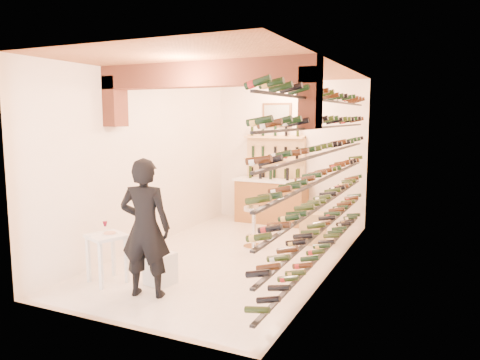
% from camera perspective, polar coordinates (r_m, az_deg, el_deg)
% --- Properties ---
extents(ground, '(6.00, 6.00, 0.00)m').
position_cam_1_polar(ground, '(8.08, -0.90, -9.43)').
color(ground, silver).
rests_on(ground, ground).
extents(room_shell, '(3.52, 6.02, 3.21)m').
position_cam_1_polar(room_shell, '(7.49, -1.81, 6.69)').
color(room_shell, white).
rests_on(room_shell, ground).
extents(wine_rack, '(0.32, 5.70, 2.56)m').
position_cam_1_polar(wine_rack, '(7.24, 10.06, 0.96)').
color(wine_rack, black).
rests_on(wine_rack, ground).
extents(back_counter, '(1.70, 0.62, 1.29)m').
position_cam_1_polar(back_counter, '(10.44, 3.91, -2.48)').
color(back_counter, '#96612E').
rests_on(back_counter, ground).
extents(back_shelving, '(1.40, 0.31, 2.73)m').
position_cam_1_polar(back_shelving, '(10.57, 4.41, 1.12)').
color(back_shelving, '#DCB47B').
rests_on(back_shelving, ground).
extents(tasting_table, '(0.65, 0.65, 0.87)m').
position_cam_1_polar(tasting_table, '(6.96, -16.31, -7.57)').
color(tasting_table, white).
rests_on(tasting_table, ground).
extents(white_stool, '(0.42, 0.42, 0.45)m').
position_cam_1_polar(white_stool, '(6.83, -9.91, -10.83)').
color(white_stool, white).
rests_on(white_stool, ground).
extents(person, '(0.78, 0.61, 1.88)m').
position_cam_1_polar(person, '(6.24, -11.75, -5.88)').
color(person, black).
rests_on(person, ground).
extents(chrome_barstool, '(0.40, 0.40, 0.77)m').
position_cam_1_polar(chrome_barstool, '(8.47, 1.75, -5.51)').
color(chrome_barstool, silver).
rests_on(chrome_barstool, ground).
extents(crate_lower, '(0.56, 0.45, 0.30)m').
position_cam_1_polar(crate_lower, '(8.89, 9.09, -6.93)').
color(crate_lower, tan).
rests_on(crate_lower, ground).
extents(crate_upper, '(0.59, 0.48, 0.30)m').
position_cam_1_polar(crate_upper, '(8.82, 9.14, -5.04)').
color(crate_upper, tan).
rests_on(crate_upper, crate_lower).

